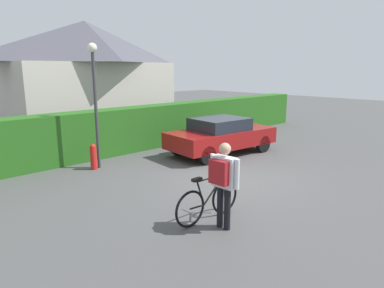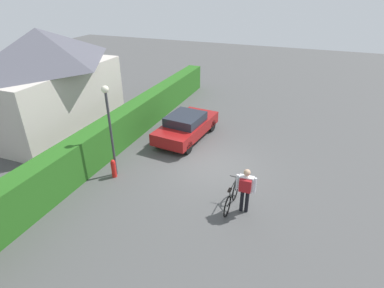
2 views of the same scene
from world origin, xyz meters
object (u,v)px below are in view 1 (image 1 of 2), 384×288
object	(u,v)px
bicycle	(208,201)
person_rider	(223,177)
parked_car_near	(221,135)
street_lamp	(95,88)
fire_hydrant	(93,156)

from	to	relation	value
bicycle	person_rider	bearing A→B (deg)	-101.15
parked_car_near	person_rider	size ratio (longest dim) A/B	2.46
street_lamp	fire_hydrant	xyz separation A→B (m)	(-0.21, -0.05, -2.10)
bicycle	person_rider	size ratio (longest dim) A/B	1.02
person_rider	fire_hydrant	size ratio (longest dim) A/B	2.13
parked_car_near	person_rider	xyz separation A→B (m)	(-4.59, -4.06, 0.35)
parked_car_near	bicycle	distance (m)	5.76
street_lamp	fire_hydrant	bearing A→B (deg)	-166.53
street_lamp	person_rider	bearing A→B (deg)	-94.23
parked_car_near	person_rider	world-z (taller)	person_rider
bicycle	fire_hydrant	world-z (taller)	bicycle
bicycle	parked_car_near	bearing A→B (deg)	38.61
street_lamp	bicycle	bearing A→B (deg)	-93.58
street_lamp	fire_hydrant	size ratio (longest dim) A/B	4.75
bicycle	fire_hydrant	xyz separation A→B (m)	(0.11, 5.02, -0.00)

